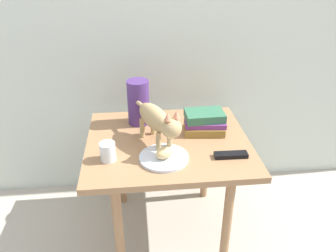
# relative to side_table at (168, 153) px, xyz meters

# --- Properties ---
(ground_plane) EXTENTS (6.00, 6.00, 0.00)m
(ground_plane) POSITION_rel_side_table_xyz_m (0.00, 0.00, -0.50)
(ground_plane) COLOR #B2A899
(back_panel) EXTENTS (4.00, 0.04, 2.20)m
(back_panel) POSITION_rel_side_table_xyz_m (0.00, 0.46, 0.60)
(back_panel) COLOR silver
(back_panel) RESTS_ON ground
(side_table) EXTENTS (0.79, 0.68, 0.58)m
(side_table) POSITION_rel_side_table_xyz_m (0.00, 0.00, 0.00)
(side_table) COLOR #9E724C
(side_table) RESTS_ON ground
(plate) EXTENTS (0.22, 0.22, 0.01)m
(plate) POSITION_rel_side_table_xyz_m (-0.03, -0.16, 0.08)
(plate) COLOR silver
(plate) RESTS_ON side_table
(bread_roll) EXTENTS (0.10, 0.09, 0.05)m
(bread_roll) POSITION_rel_side_table_xyz_m (-0.03, -0.17, 0.11)
(bread_roll) COLOR #E0BC7A
(bread_roll) RESTS_ON plate
(cat) EXTENTS (0.24, 0.44, 0.23)m
(cat) POSITION_rel_side_table_xyz_m (-0.05, -0.04, 0.21)
(cat) COLOR tan
(cat) RESTS_ON side_table
(book_stack) EXTENTS (0.22, 0.16, 0.11)m
(book_stack) POSITION_rel_side_table_xyz_m (0.19, 0.07, 0.13)
(book_stack) COLOR olive
(book_stack) RESTS_ON side_table
(green_vase) EXTENTS (0.11, 0.11, 0.24)m
(green_vase) POSITION_rel_side_table_xyz_m (-0.13, 0.20, 0.19)
(green_vase) COLOR #4C2D72
(green_vase) RESTS_ON side_table
(candle_jar) EXTENTS (0.07, 0.07, 0.08)m
(candle_jar) POSITION_rel_side_table_xyz_m (-0.28, -0.14, 0.11)
(candle_jar) COLOR silver
(candle_jar) RESTS_ON side_table
(tv_remote) EXTENTS (0.15, 0.05, 0.02)m
(tv_remote) POSITION_rel_side_table_xyz_m (0.27, -0.17, 0.09)
(tv_remote) COLOR black
(tv_remote) RESTS_ON side_table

